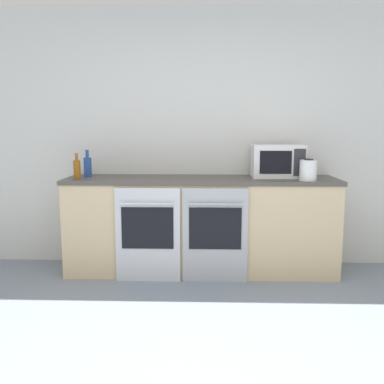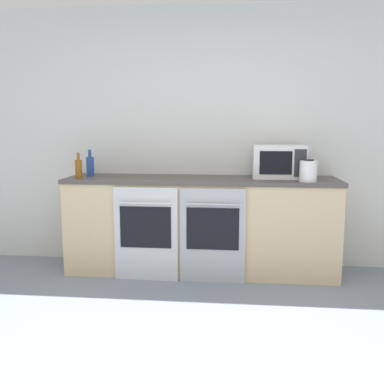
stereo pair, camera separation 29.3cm
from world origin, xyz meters
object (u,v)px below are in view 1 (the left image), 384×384
at_px(bottle_amber, 77,169).
at_px(microwave, 278,161).
at_px(bottle_blue, 88,166).
at_px(kettle, 308,170).
at_px(oven_left, 148,234).
at_px(oven_right, 215,235).

bearing_deg(bottle_amber, microwave, 6.61).
relative_size(bottle_blue, bottle_amber, 1.09).
bearing_deg(bottle_amber, kettle, -1.15).
height_order(oven_left, kettle, kettle).
xyz_separation_m(oven_left, microwave, (1.22, 0.38, 0.64)).
relative_size(bottle_amber, kettle, 1.22).
relative_size(oven_right, kettle, 4.37).
distance_m(oven_right, microwave, 0.96).
height_order(oven_right, bottle_amber, bottle_amber).
xyz_separation_m(microwave, bottle_amber, (-1.90, -0.22, -0.06)).
xyz_separation_m(oven_right, microwave, (0.61, 0.38, 0.64)).
relative_size(oven_right, microwave, 1.77).
distance_m(oven_right, kettle, 1.03).
relative_size(microwave, bottle_amber, 2.02).
bearing_deg(bottle_blue, oven_right, -15.57).
xyz_separation_m(oven_right, bottle_blue, (-1.24, 0.35, 0.59)).
relative_size(oven_right, bottle_amber, 3.59).
height_order(microwave, bottle_amber, microwave).
height_order(oven_left, bottle_amber, bottle_amber).
relative_size(microwave, kettle, 2.47).
bearing_deg(kettle, bottle_amber, 178.85).
distance_m(oven_left, bottle_blue, 0.93).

